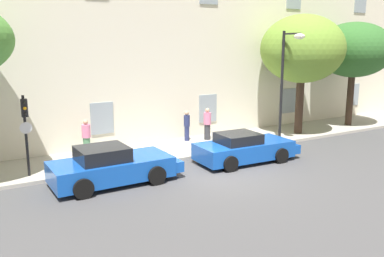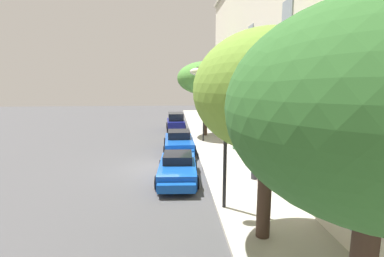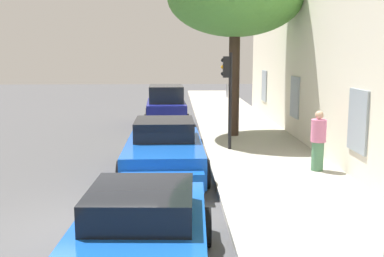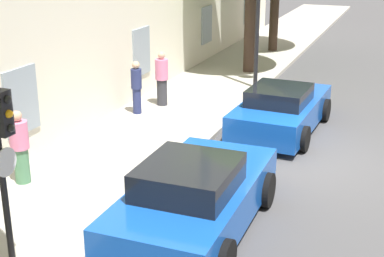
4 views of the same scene
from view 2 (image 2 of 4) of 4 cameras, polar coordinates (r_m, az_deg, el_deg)
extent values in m
plane|color=#444447|center=(16.67, -6.83, -8.12)|extent=(80.00, 80.00, 0.00)
cube|color=#A8A399|center=(16.97, 7.89, -7.57)|extent=(60.00, 3.43, 0.14)
cube|color=beige|center=(17.45, 21.04, 14.09)|extent=(37.15, 4.12, 13.21)
cube|color=#8C99A3|center=(31.32, 5.48, 3.35)|extent=(1.10, 0.06, 1.50)
cube|color=#8C99A3|center=(25.52, 7.63, 1.83)|extent=(1.10, 0.06, 1.50)
cube|color=#8C99A3|center=(19.80, 11.03, -0.58)|extent=(1.10, 0.06, 1.50)
cube|color=#8C99A3|center=(14.28, 17.14, -4.89)|extent=(1.10, 0.06, 1.50)
cube|color=#8C99A3|center=(9.28, 30.66, -13.93)|extent=(1.10, 0.06, 1.50)
cube|color=#8C99A3|center=(31.23, 5.67, 14.74)|extent=(1.10, 0.06, 1.50)
cube|color=#8C99A3|center=(25.41, 7.96, 15.82)|extent=(1.10, 0.06, 1.50)
cube|color=#8C99A3|center=(19.67, 11.65, 17.50)|extent=(1.10, 0.06, 1.50)
cube|color=#8C99A3|center=(14.09, 18.50, 20.34)|extent=(1.10, 0.06, 1.50)
cube|color=#144CB2|center=(20.56, -2.63, -3.00)|extent=(4.38, 1.99, 0.74)
cube|color=black|center=(20.75, -2.67, -1.13)|extent=(1.76, 1.58, 0.51)
cube|color=#144CB2|center=(18.72, -2.44, -4.58)|extent=(1.33, 1.81, 0.41)
cylinder|color=black|center=(19.35, 0.40, -4.43)|extent=(0.70, 0.25, 0.70)
cylinder|color=black|center=(19.29, -5.40, -4.52)|extent=(0.70, 0.25, 0.70)
cylinder|color=black|center=(21.97, -0.19, -2.70)|extent=(0.70, 0.25, 0.70)
cylinder|color=black|center=(21.92, -5.29, -2.77)|extent=(0.70, 0.25, 0.70)
cube|color=#144CB2|center=(14.84, -2.89, -8.22)|extent=(4.30, 2.01, 0.71)
cube|color=black|center=(14.98, -2.88, -5.79)|extent=(1.75, 1.54, 0.43)
cube|color=#144CB2|center=(13.12, -3.08, -11.11)|extent=(1.34, 1.75, 0.39)
cylinder|color=black|center=(13.68, 0.92, -10.68)|extent=(0.67, 0.27, 0.66)
cylinder|color=black|center=(13.73, -6.92, -10.68)|extent=(0.67, 0.27, 0.66)
cylinder|color=black|center=(16.15, 0.52, -7.42)|extent=(0.67, 0.27, 0.66)
cylinder|color=black|center=(16.20, -6.06, -7.43)|extent=(0.67, 0.27, 0.66)
cube|color=navy|center=(28.91, -3.27, 0.83)|extent=(3.68, 1.81, 0.92)
cube|color=#1E232B|center=(28.80, -3.29, 2.44)|extent=(2.22, 1.55, 0.71)
cylinder|color=black|center=(27.94, -1.44, -0.04)|extent=(0.65, 0.22, 0.65)
cylinder|color=black|center=(27.86, -4.87, -0.10)|extent=(0.65, 0.22, 0.65)
cylinder|color=black|center=(30.08, -1.77, 0.67)|extent=(0.65, 0.22, 0.65)
cylinder|color=black|center=(30.00, -4.96, 0.61)|extent=(0.65, 0.22, 0.65)
cylinder|color=#38281E|center=(9.36, 14.34, -11.16)|extent=(0.44, 0.44, 3.36)
ellipsoid|color=olive|center=(8.76, 15.17, 7.25)|extent=(4.51, 4.51, 3.66)
cylinder|color=#38281E|center=(25.44, 2.64, 3.18)|extent=(0.40, 0.40, 4.06)
ellipsoid|color=#4C8C38|center=(25.27, 2.70, 10.04)|extent=(4.93, 4.93, 2.89)
ellipsoid|color=#2D6028|center=(4.94, 33.55, 3.16)|extent=(4.49, 4.49, 3.26)
cylinder|color=black|center=(22.98, 2.28, 1.22)|extent=(0.10, 0.10, 3.07)
cube|color=black|center=(22.83, 1.95, 3.91)|extent=(0.22, 0.20, 0.66)
sphere|color=black|center=(22.80, 1.68, 4.44)|extent=(0.12, 0.12, 0.12)
sphere|color=orange|center=(22.82, 1.68, 3.91)|extent=(0.12, 0.12, 0.12)
sphere|color=black|center=(22.84, 1.67, 3.39)|extent=(0.12, 0.12, 0.12)
cylinder|color=white|center=(22.93, 2.04, 2.05)|extent=(0.44, 0.02, 0.44)
cylinder|color=black|center=(10.86, 6.70, -2.00)|extent=(0.14, 0.14, 5.53)
cube|color=black|center=(10.55, 3.99, 11.99)|extent=(0.08, 1.10, 0.08)
ellipsoid|color=#EAE5C6|center=(10.49, 1.22, 11.31)|extent=(0.44, 0.60, 0.28)
cylinder|color=#333338|center=(14.86, 12.34, -8.34)|extent=(0.39, 0.39, 0.81)
cylinder|color=pink|center=(14.66, 12.45, -5.68)|extent=(0.49, 0.49, 0.62)
sphere|color=tan|center=(14.55, 12.51, -4.04)|extent=(0.22, 0.22, 0.22)
cylinder|color=#4C7F59|center=(20.79, 8.57, -3.04)|extent=(0.34, 0.34, 0.77)
cylinder|color=pink|center=(20.65, 8.62, -1.21)|extent=(0.43, 0.43, 0.59)
sphere|color=tan|center=(20.58, 8.65, -0.08)|extent=(0.22, 0.22, 0.22)
cylinder|color=navy|center=(15.91, 12.44, -7.23)|extent=(0.34, 0.34, 0.75)
cylinder|color=navy|center=(15.73, 12.53, -4.92)|extent=(0.42, 0.42, 0.58)
sphere|color=tan|center=(15.64, 12.59, -3.47)|extent=(0.22, 0.22, 0.22)
camera|label=1|loc=(28.22, -32.82, 8.20)|focal=38.30mm
camera|label=3|loc=(8.30, 1.36, -3.52)|focal=43.26mm
camera|label=4|loc=(28.60, -9.80, 9.70)|focal=52.04mm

